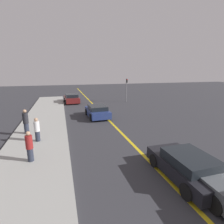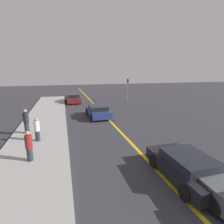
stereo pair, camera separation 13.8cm
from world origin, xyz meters
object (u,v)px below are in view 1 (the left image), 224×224
at_px(pedestrian_mid_group, 37,130).
at_px(traffic_light, 126,88).
at_px(pedestrian_far_standing, 26,122).
at_px(car_parked_left_lot, 72,98).
at_px(car_far_distant, 97,111).
at_px(car_ahead_center, 187,166).
at_px(pedestrian_near_curb, 29,146).

xyz_separation_m(pedestrian_mid_group, traffic_light, (10.97, 12.69, 1.22)).
height_order(pedestrian_far_standing, traffic_light, traffic_light).
bearing_deg(traffic_light, car_parked_left_lot, 167.76).
xyz_separation_m(car_parked_left_lot, pedestrian_mid_group, (-3.08, -14.41, 0.29)).
relative_size(car_far_distant, car_parked_left_lot, 0.95).
bearing_deg(car_far_distant, car_ahead_center, -83.58).
height_order(car_far_distant, car_parked_left_lot, car_parked_left_lot).
distance_m(car_ahead_center, car_far_distant, 11.36).
bearing_deg(pedestrian_near_curb, traffic_light, 54.36).
distance_m(car_far_distant, pedestrian_far_standing, 6.99).
xyz_separation_m(car_ahead_center, car_parked_left_lot, (-3.62, 20.31, 0.06)).
xyz_separation_m(car_ahead_center, pedestrian_far_standing, (-7.64, 7.63, 0.47)).
xyz_separation_m(car_far_distant, traffic_light, (5.93, 7.36, 1.54)).
bearing_deg(car_far_distant, traffic_light, 49.16).
bearing_deg(car_far_distant, pedestrian_mid_group, -135.41).
bearing_deg(pedestrian_near_curb, pedestrian_far_standing, 101.34).
bearing_deg(traffic_light, pedestrian_near_curb, -125.64).
distance_m(pedestrian_near_curb, pedestrian_mid_group, 2.67).
bearing_deg(pedestrian_near_curb, car_parked_left_lot, 79.61).
height_order(pedestrian_near_curb, pedestrian_mid_group, pedestrian_near_curb).
bearing_deg(car_parked_left_lot, pedestrian_far_standing, -110.33).
xyz_separation_m(car_far_distant, pedestrian_mid_group, (-5.04, -5.33, 0.32)).
xyz_separation_m(car_far_distant, pedestrian_near_curb, (-5.09, -8.00, 0.34)).
distance_m(car_far_distant, pedestrian_near_curb, 9.49).
bearing_deg(car_far_distant, pedestrian_near_curb, -124.46).
height_order(car_ahead_center, pedestrian_mid_group, pedestrian_mid_group).
bearing_deg(car_parked_left_lot, car_far_distant, -80.58).
distance_m(car_parked_left_lot, pedestrian_mid_group, 14.73).
height_order(car_parked_left_lot, traffic_light, traffic_light).
bearing_deg(car_ahead_center, pedestrian_near_curb, 154.59).
bearing_deg(car_parked_left_lot, pedestrian_near_curb, -103.15).
bearing_deg(traffic_light, car_ahead_center, -102.91).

